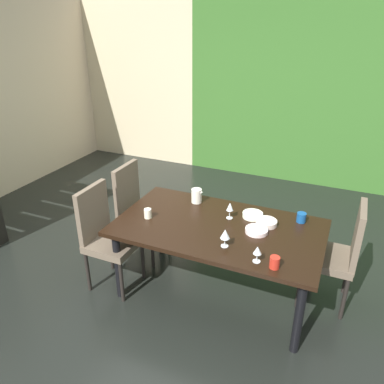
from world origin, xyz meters
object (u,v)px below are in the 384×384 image
at_px(chair_right_far, 339,251).
at_px(wine_glass_near_shelf, 225,234).
at_px(wine_glass_near_window, 257,251).
at_px(cup_east, 301,218).
at_px(pitcher_front, 197,196).
at_px(dining_table, 218,233).
at_px(cup_center, 275,262).
at_px(chair_left_far, 137,207).
at_px(serving_bowl_west, 266,223).
at_px(cup_rear, 148,213).
at_px(serving_bowl_right, 257,231).
at_px(chair_left_near, 105,233).
at_px(wine_glass_north, 230,207).
at_px(serving_bowl_corner, 253,215).

bearing_deg(chair_right_far, wine_glass_near_shelf, 123.47).
bearing_deg(wine_glass_near_shelf, wine_glass_near_window, -18.96).
relative_size(wine_glass_near_window, cup_east, 1.52).
height_order(wine_glass_near_shelf, pitcher_front, wine_glass_near_shelf).
bearing_deg(dining_table, cup_center, -34.81).
relative_size(chair_left_far, serving_bowl_west, 5.39).
xyz_separation_m(wine_glass_near_shelf, cup_rear, (-0.80, 0.16, -0.07)).
relative_size(cup_rear, cup_center, 0.96).
bearing_deg(dining_table, wine_glass_near_window, -40.71).
height_order(chair_left_far, serving_bowl_right, chair_left_far).
xyz_separation_m(chair_right_far, chair_left_near, (-2.05, -0.58, 0.00)).
distance_m(dining_table, serving_bowl_right, 0.35).
distance_m(dining_table, wine_glass_north, 0.26).
bearing_deg(dining_table, serving_bowl_corner, 49.91).
xyz_separation_m(dining_table, serving_bowl_west, (0.38, 0.19, 0.10)).
xyz_separation_m(serving_bowl_west, serving_bowl_right, (-0.05, -0.16, -0.00)).
distance_m(dining_table, wine_glass_near_window, 0.61).
xyz_separation_m(wine_glass_north, serving_bowl_right, (0.29, -0.15, -0.10)).
bearing_deg(chair_right_far, cup_rear, 103.76).
bearing_deg(wine_glass_near_shelf, serving_bowl_corner, 82.12).
height_order(cup_rear, pitcher_front, pitcher_front).
bearing_deg(dining_table, wine_glass_near_shelf, -61.23).
height_order(wine_glass_near_window, wine_glass_near_shelf, wine_glass_near_shelf).
height_order(chair_right_far, serving_bowl_right, chair_right_far).
bearing_deg(serving_bowl_right, chair_left_near, -166.97).
relative_size(wine_glass_near_shelf, cup_center, 1.68).
bearing_deg(wine_glass_near_window, serving_bowl_corner, 107.80).
relative_size(chair_left_far, serving_bowl_right, 5.24).
xyz_separation_m(chair_left_near, cup_east, (1.68, 0.66, 0.21)).
bearing_deg(serving_bowl_right, pitcher_front, 155.09).
bearing_deg(serving_bowl_corner, wine_glass_near_shelf, -97.88).
xyz_separation_m(chair_left_far, serving_bowl_corner, (1.26, -0.01, 0.18)).
bearing_deg(cup_center, dining_table, 145.19).
distance_m(chair_left_near, cup_center, 1.63).
height_order(serving_bowl_corner, serving_bowl_west, serving_bowl_west).
height_order(dining_table, wine_glass_north, wine_glass_north).
bearing_deg(cup_center, pitcher_front, 141.28).
xyz_separation_m(cup_east, pitcher_front, (-1.02, -0.02, 0.03)).
distance_m(dining_table, cup_east, 0.76).
xyz_separation_m(chair_left_far, wine_glass_near_shelf, (1.18, -0.57, 0.28)).
bearing_deg(cup_east, cup_rear, -159.48).
distance_m(serving_bowl_corner, serving_bowl_right, 0.27).
bearing_deg(serving_bowl_right, wine_glass_north, 153.52).
bearing_deg(chair_left_near, cup_east, 111.29).
height_order(dining_table, chair_right_far, chair_right_far).
distance_m(serving_bowl_right, cup_center, 0.50).
height_order(chair_left_near, wine_glass_near_window, chair_left_near).
height_order(chair_left_far, serving_bowl_corner, chair_left_far).
distance_m(chair_left_far, serving_bowl_west, 1.42).
bearing_deg(serving_bowl_right, cup_rear, -171.43).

